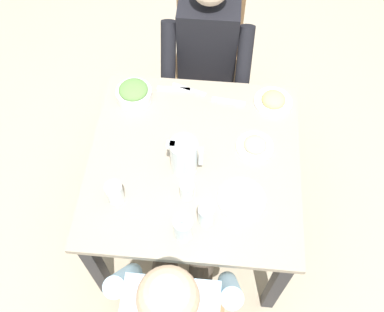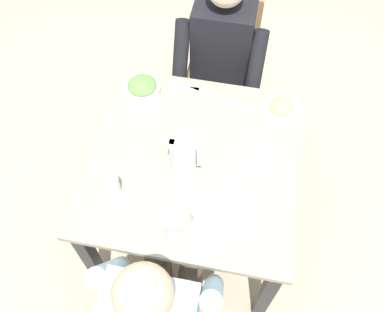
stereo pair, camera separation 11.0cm
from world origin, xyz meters
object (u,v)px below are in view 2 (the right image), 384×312
at_px(plate_beans, 257,151).
at_px(water_glass_by_pitcher, 183,190).
at_px(dining_table, 194,171).
at_px(chair_far, 223,60).
at_px(plate_yoghurt, 237,203).
at_px(diner_far, 218,67).
at_px(plate_fries, 281,107).
at_px(water_glass_far_left, 111,185).
at_px(water_pitcher, 183,155).
at_px(oil_carafe, 174,227).
at_px(diner_near, 160,300).
at_px(water_glass_center, 199,216).
at_px(salad_bowl, 142,88).

distance_m(plate_beans, water_glass_by_pitcher, 0.40).
distance_m(dining_table, chair_far, 0.85).
bearing_deg(plate_yoghurt, dining_table, 139.50).
height_order(diner_far, water_glass_by_pitcher, diner_far).
bearing_deg(plate_fries, water_glass_far_left, -138.70).
bearing_deg(water_pitcher, oil_carafe, -85.05).
bearing_deg(diner_near, plate_fries, 69.32).
distance_m(water_glass_by_pitcher, oil_carafe, 0.18).
bearing_deg(plate_beans, plate_fries, 72.46).
height_order(plate_beans, water_glass_center, water_glass_center).
relative_size(diner_far, plate_fries, 6.21).
relative_size(chair_far, diner_far, 0.75).
distance_m(plate_fries, water_glass_by_pitcher, 0.68).
bearing_deg(water_glass_center, plate_beans, 62.68).
bearing_deg(diner_near, dining_table, 88.66).
bearing_deg(diner_far, water_glass_far_left, -110.70).
height_order(diner_near, water_glass_center, diner_near).
bearing_deg(water_pitcher, water_glass_center, -65.34).
distance_m(diner_near, plate_yoghurt, 0.51).
bearing_deg(oil_carafe, chair_far, 88.90).
relative_size(dining_table, water_glass_by_pitcher, 10.94).
bearing_deg(chair_far, diner_far, -90.00).
height_order(dining_table, water_glass_by_pitcher, water_glass_by_pitcher).
bearing_deg(plate_beans, diner_far, 115.89).
relative_size(salad_bowl, plate_fries, 0.93).
relative_size(diner_near, plate_fries, 6.21).
bearing_deg(salad_bowl, water_glass_far_left, -88.67).
height_order(chair_far, water_glass_by_pitcher, chair_far).
bearing_deg(oil_carafe, water_pitcher, 94.95).
bearing_deg(chair_far, water_glass_center, -86.75).
height_order(dining_table, chair_far, chair_far).
xyz_separation_m(dining_table, water_pitcher, (-0.04, -0.05, 0.20)).
height_order(salad_bowl, water_glass_far_left, water_glass_far_left).
height_order(chair_far, water_glass_center, chair_far).
bearing_deg(diner_near, diner_far, 88.87).
relative_size(water_pitcher, water_glass_by_pitcher, 2.13).
xyz_separation_m(diner_far, water_glass_by_pitcher, (-0.03, -0.83, 0.09)).
bearing_deg(water_glass_far_left, plate_beans, 28.42).
relative_size(diner_near, plate_beans, 6.81).
bearing_deg(plate_yoghurt, diner_far, 104.41).
relative_size(chair_far, water_glass_by_pitcher, 10.03).
bearing_deg(dining_table, water_glass_far_left, -143.84).
bearing_deg(plate_beans, water_glass_far_left, -151.58).
height_order(diner_near, water_glass_by_pitcher, diner_near).
bearing_deg(dining_table, chair_far, 89.30).
bearing_deg(diner_near, oil_carafe, 89.58).
height_order(chair_far, plate_yoghurt, chair_far).
distance_m(diner_near, water_glass_by_pitcher, 0.46).
relative_size(diner_near, salad_bowl, 6.65).
bearing_deg(water_pitcher, water_glass_by_pitcher, -79.69).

